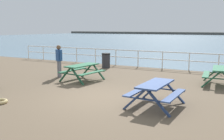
% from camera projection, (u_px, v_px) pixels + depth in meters
% --- Properties ---
extents(ground_plane, '(30.00, 24.00, 0.20)m').
position_uv_depth(ground_plane, '(99.00, 100.00, 9.44)').
color(ground_plane, brown).
extents(sea_band, '(142.00, 90.00, 0.01)m').
position_uv_depth(sea_band, '(224.00, 40.00, 55.40)').
color(sea_band, slate).
rests_on(sea_band, ground).
extents(seaward_railing, '(23.07, 0.07, 1.08)m').
position_uv_depth(seaward_railing, '(163.00, 57.00, 16.06)').
color(seaward_railing, white).
rests_on(seaward_railing, ground).
extents(picnic_table_near_right, '(1.73, 1.97, 0.80)m').
position_uv_depth(picnic_table_near_right, '(82.00, 69.00, 12.39)').
color(picnic_table_near_right, '#286B47').
rests_on(picnic_table_near_right, ground).
extents(picnic_table_mid_centre, '(1.60, 1.85, 0.80)m').
position_uv_depth(picnic_table_mid_centre, '(155.00, 89.00, 8.29)').
color(picnic_table_mid_centre, '#334C84').
rests_on(picnic_table_mid_centre, ground).
extents(picnic_table_far_left, '(1.68, 1.93, 0.80)m').
position_uv_depth(picnic_table_far_left, '(221.00, 72.00, 11.40)').
color(picnic_table_far_left, '#286B47').
rests_on(picnic_table_far_left, ground).
extents(visitor, '(0.48, 0.35, 1.66)m').
position_uv_depth(visitor, '(59.00, 59.00, 13.23)').
color(visitor, slate).
rests_on(visitor, ground).
extents(litter_bin, '(0.55, 0.55, 0.95)m').
position_uv_depth(litter_bin, '(106.00, 60.00, 16.39)').
color(litter_bin, '#2D2D33').
rests_on(litter_bin, ground).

